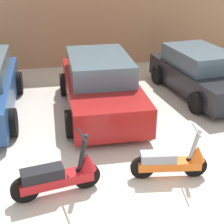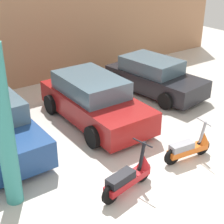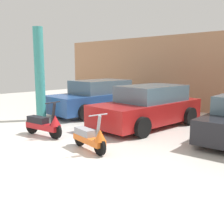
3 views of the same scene
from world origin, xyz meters
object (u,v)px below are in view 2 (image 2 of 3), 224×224
(scooter_front_left, at_px, (130,176))
(car_rear_center, at_px, (94,100))
(car_rear_right, at_px, (154,77))
(support_column_side, at_px, (4,130))
(scooter_front_right, at_px, (190,147))

(scooter_front_left, relative_size, car_rear_center, 0.37)
(scooter_front_left, height_order, car_rear_center, car_rear_center)
(scooter_front_left, distance_m, car_rear_right, 5.98)
(car_rear_center, xyz_separation_m, car_rear_right, (3.12, 0.62, -0.06))
(car_rear_right, distance_m, support_column_side, 7.37)
(car_rear_right, bearing_deg, car_rear_center, -86.19)
(scooter_front_right, xyz_separation_m, car_rear_center, (-0.84, 3.35, 0.33))
(scooter_front_right, distance_m, support_column_side, 4.76)
(car_rear_center, bearing_deg, scooter_front_right, 14.44)
(scooter_front_right, height_order, car_rear_right, car_rear_right)
(scooter_front_right, distance_m, car_rear_center, 3.47)
(scooter_front_left, xyz_separation_m, support_column_side, (-2.30, 1.20, 1.40))
(scooter_front_left, xyz_separation_m, scooter_front_right, (2.10, 0.11, -0.03))
(scooter_front_left, bearing_deg, support_column_side, 142.20)
(car_rear_center, distance_m, car_rear_right, 3.18)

